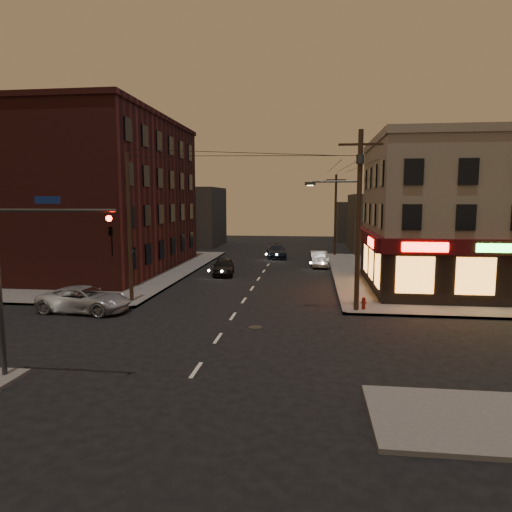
% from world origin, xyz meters
% --- Properties ---
extents(ground, '(120.00, 120.00, 0.00)m').
position_xyz_m(ground, '(0.00, 0.00, 0.00)').
color(ground, black).
rests_on(ground, ground).
extents(sidewalk_ne, '(24.00, 28.00, 0.15)m').
position_xyz_m(sidewalk_ne, '(18.00, 19.00, 0.07)').
color(sidewalk_ne, '#514F4C').
rests_on(sidewalk_ne, ground).
extents(sidewalk_nw, '(24.00, 28.00, 0.15)m').
position_xyz_m(sidewalk_nw, '(-18.00, 19.00, 0.07)').
color(sidewalk_nw, '#514F4C').
rests_on(sidewalk_nw, ground).
extents(pizza_building, '(15.85, 12.85, 10.50)m').
position_xyz_m(pizza_building, '(15.93, 13.43, 5.35)').
color(pizza_building, gray).
rests_on(pizza_building, sidewalk_ne).
extents(brick_apartment, '(12.00, 20.00, 13.00)m').
position_xyz_m(brick_apartment, '(-14.50, 19.00, 6.65)').
color(brick_apartment, '#491A17').
rests_on(brick_apartment, sidewalk_nw).
extents(bg_building_ne_a, '(10.00, 12.00, 7.00)m').
position_xyz_m(bg_building_ne_a, '(14.00, 38.00, 3.50)').
color(bg_building_ne_a, '#3F3D3A').
rests_on(bg_building_ne_a, ground).
extents(bg_building_nw, '(9.00, 10.00, 8.00)m').
position_xyz_m(bg_building_nw, '(-13.00, 42.00, 4.00)').
color(bg_building_nw, '#3F3D3A').
rests_on(bg_building_nw, ground).
extents(bg_building_ne_b, '(8.00, 8.00, 6.00)m').
position_xyz_m(bg_building_ne_b, '(12.00, 52.00, 3.00)').
color(bg_building_ne_b, '#3F3D3A').
rests_on(bg_building_ne_b, ground).
extents(utility_pole_main, '(4.20, 0.44, 10.00)m').
position_xyz_m(utility_pole_main, '(6.68, 5.80, 5.76)').
color(utility_pole_main, '#382619').
rests_on(utility_pole_main, sidewalk_ne).
extents(utility_pole_far, '(0.26, 0.26, 9.00)m').
position_xyz_m(utility_pole_far, '(6.80, 32.00, 4.65)').
color(utility_pole_far, '#382619').
rests_on(utility_pole_far, sidewalk_ne).
extents(utility_pole_west, '(0.24, 0.24, 9.00)m').
position_xyz_m(utility_pole_west, '(-6.80, 6.50, 4.65)').
color(utility_pole_west, '#382619').
rests_on(utility_pole_west, sidewalk_nw).
extents(traffic_signal, '(4.49, 0.32, 6.47)m').
position_xyz_m(traffic_signal, '(-5.57, -5.60, 4.16)').
color(traffic_signal, '#333538').
rests_on(traffic_signal, ground).
extents(suv_cross, '(5.41, 2.85, 1.45)m').
position_xyz_m(suv_cross, '(-8.54, 4.00, 0.72)').
color(suv_cross, '#9FA1A7').
rests_on(suv_cross, ground).
extents(sedan_near, '(2.28, 4.47, 1.46)m').
position_xyz_m(sedan_near, '(-3.20, 17.62, 0.73)').
color(sedan_near, black).
rests_on(sedan_near, ground).
extents(sedan_mid, '(1.96, 4.58, 1.47)m').
position_xyz_m(sedan_mid, '(4.90, 23.49, 0.73)').
color(sedan_mid, slate).
rests_on(sedan_mid, ground).
extents(sedan_far, '(2.66, 5.15, 1.43)m').
position_xyz_m(sedan_far, '(0.34, 29.75, 0.71)').
color(sedan_far, black).
rests_on(sedan_far, ground).
extents(fire_hydrant, '(0.31, 0.31, 0.70)m').
position_xyz_m(fire_hydrant, '(7.23, 6.00, 0.53)').
color(fire_hydrant, maroon).
rests_on(fire_hydrant, sidewalk_ne).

